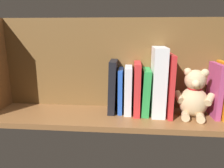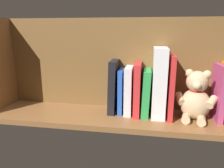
# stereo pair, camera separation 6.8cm
# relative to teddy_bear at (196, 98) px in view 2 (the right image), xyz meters

# --- Properties ---
(ground_plane) EXTENTS (1.05, 0.25, 0.02)m
(ground_plane) POSITION_rel_teddy_bear_xyz_m (0.33, 0.01, -0.10)
(ground_plane) COLOR brown
(shelf_back_panel) EXTENTS (1.05, 0.02, 0.39)m
(shelf_back_panel) POSITION_rel_teddy_bear_xyz_m (0.33, -0.10, 0.11)
(shelf_back_panel) COLOR brown
(shelf_back_panel) RESTS_ON ground_plane
(book_1) EXTENTS (0.02, 0.13, 0.22)m
(book_1) POSITION_rel_teddy_bear_xyz_m (-0.09, -0.02, 0.02)
(book_1) COLOR #B23F72
(book_1) RESTS_ON ground_plane
(teddy_bear) EXTENTS (0.16, 0.14, 0.20)m
(teddy_bear) POSITION_rel_teddy_bear_xyz_m (0.00, 0.00, 0.00)
(teddy_bear) COLOR #D1B284
(teddy_bear) RESTS_ON ground_plane
(book_2) EXTENTS (0.02, 0.14, 0.25)m
(book_2) POSITION_rel_teddy_bear_xyz_m (0.10, -0.01, 0.04)
(book_2) COLOR red
(book_2) RESTS_ON ground_plane
(dictionary_thick_white) EXTENTS (0.05, 0.13, 0.28)m
(dictionary_thick_white) POSITION_rel_teddy_bear_xyz_m (0.14, -0.02, 0.05)
(dictionary_thick_white) COLOR white
(dictionary_thick_white) RESTS_ON ground_plane
(book_3) EXTENTS (0.03, 0.13, 0.19)m
(book_3) POSITION_rel_teddy_bear_xyz_m (0.19, -0.02, 0.01)
(book_3) COLOR green
(book_3) RESTS_ON ground_plane
(book_4) EXTENTS (0.03, 0.13, 0.22)m
(book_4) POSITION_rel_teddy_bear_xyz_m (0.23, -0.02, 0.02)
(book_4) COLOR red
(book_4) RESTS_ON ground_plane
(book_5) EXTENTS (0.03, 0.12, 0.20)m
(book_5) POSITION_rel_teddy_bear_xyz_m (0.26, -0.03, 0.01)
(book_5) COLOR silver
(book_5) RESTS_ON ground_plane
(book_6) EXTENTS (0.02, 0.11, 0.19)m
(book_6) POSITION_rel_teddy_bear_xyz_m (0.30, -0.03, 0.01)
(book_6) COLOR blue
(book_6) RESTS_ON ground_plane
(book_7) EXTENTS (0.04, 0.11, 0.22)m
(book_7) POSITION_rel_teddy_bear_xyz_m (0.33, -0.03, 0.02)
(book_7) COLOR black
(book_7) RESTS_ON ground_plane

